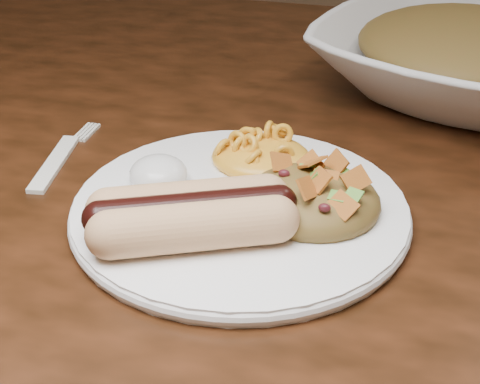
% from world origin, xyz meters
% --- Properties ---
extents(table, '(1.60, 0.90, 0.75)m').
position_xyz_m(table, '(0.00, 0.00, 0.66)').
color(table, '#421E0E').
rests_on(table, floor).
extents(plate, '(0.34, 0.34, 0.01)m').
position_xyz_m(plate, '(0.07, -0.13, 0.76)').
color(plate, white).
rests_on(plate, table).
extents(hotdog, '(0.13, 0.11, 0.03)m').
position_xyz_m(hotdog, '(0.04, -0.18, 0.78)').
color(hotdog, tan).
rests_on(hotdog, plate).
extents(mac_and_cheese, '(0.11, 0.10, 0.03)m').
position_xyz_m(mac_and_cheese, '(0.07, -0.06, 0.78)').
color(mac_and_cheese, gold).
rests_on(mac_and_cheese, plate).
extents(sour_cream, '(0.06, 0.06, 0.03)m').
position_xyz_m(sour_cream, '(-0.00, -0.11, 0.78)').
color(sour_cream, silver).
rests_on(sour_cream, plate).
extents(taco_salad, '(0.10, 0.10, 0.05)m').
position_xyz_m(taco_salad, '(0.12, -0.12, 0.78)').
color(taco_salad, '#9A3A20').
rests_on(taco_salad, plate).
extents(fork, '(0.04, 0.13, 0.00)m').
position_xyz_m(fork, '(-0.11, -0.09, 0.75)').
color(fork, white).
rests_on(fork, table).
extents(serving_bowl, '(0.39, 0.39, 0.07)m').
position_xyz_m(serving_bowl, '(0.23, 0.17, 0.79)').
color(serving_bowl, silver).
rests_on(serving_bowl, table).
extents(bowl_filling, '(0.27, 0.27, 0.06)m').
position_xyz_m(bowl_filling, '(0.23, 0.17, 0.80)').
color(bowl_filling, '#9A3A20').
rests_on(bowl_filling, serving_bowl).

